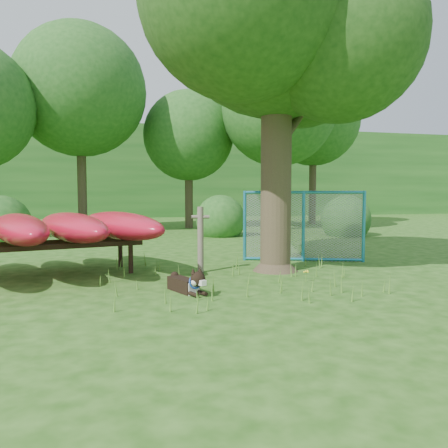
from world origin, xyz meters
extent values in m
plane|color=#1D490E|center=(0.00, 0.00, 0.00)|extent=(80.00, 80.00, 0.00)
cylinder|color=#382D1E|center=(1.40, 1.75, 2.37)|extent=(0.80, 0.80, 4.73)
cone|color=#382D1E|center=(1.40, 1.75, 0.24)|extent=(1.21, 1.21, 0.47)
sphere|color=#1A4012|center=(2.37, 2.82, 4.73)|extent=(3.41, 3.41, 3.41)
sphere|color=#1A4012|center=(2.31, 0.92, 4.35)|extent=(3.03, 3.03, 3.03)
cylinder|color=#382D1E|center=(1.92, 1.99, 3.03)|extent=(1.07, 1.06, 1.01)
cylinder|color=#382D1E|center=(0.89, 1.73, 3.41)|extent=(1.12, 0.25, 0.97)
cylinder|color=brown|center=(-0.10, 1.92, 0.65)|extent=(0.14, 0.14, 1.29)
cylinder|color=brown|center=(-0.10, 1.92, 1.09)|extent=(0.35, 0.12, 0.07)
cylinder|color=black|center=(-1.43, 2.18, 0.29)|extent=(0.11, 0.11, 0.57)
cylinder|color=black|center=(-1.62, 2.96, 0.29)|extent=(0.11, 0.11, 0.57)
cube|color=black|center=(-2.87, 1.83, 0.59)|extent=(3.35, 0.90, 0.09)
cube|color=black|center=(-3.06, 2.61, 0.59)|extent=(3.35, 0.90, 0.09)
ellipsoid|color=red|center=(-3.41, 2.11, 0.91)|extent=(1.90, 3.49, 0.55)
ellipsoid|color=red|center=(-2.52, 2.33, 0.91)|extent=(2.01, 3.48, 0.55)
ellipsoid|color=red|center=(-1.64, 2.54, 0.91)|extent=(2.10, 3.46, 0.55)
cube|color=black|center=(-0.68, 0.34, 0.11)|extent=(0.45, 0.66, 0.21)
cube|color=silver|center=(-0.58, 0.10, 0.10)|extent=(0.23, 0.19, 0.19)
sphere|color=black|center=(-0.51, -0.05, 0.27)|extent=(0.23, 0.23, 0.23)
cube|color=silver|center=(-0.47, -0.15, 0.23)|extent=(0.13, 0.15, 0.08)
sphere|color=silver|center=(-0.57, -0.09, 0.23)|extent=(0.11, 0.11, 0.11)
sphere|color=silver|center=(-0.44, -0.04, 0.23)|extent=(0.11, 0.11, 0.11)
cone|color=black|center=(-0.59, -0.04, 0.39)|extent=(0.10, 0.11, 0.11)
cone|color=black|center=(-0.47, 0.01, 0.39)|extent=(0.12, 0.12, 0.11)
cylinder|color=black|center=(-0.60, -0.05, 0.04)|extent=(0.16, 0.27, 0.06)
cylinder|color=black|center=(-0.45, 0.01, 0.04)|extent=(0.16, 0.27, 0.06)
sphere|color=black|center=(-0.77, 0.67, 0.19)|extent=(0.14, 0.14, 0.14)
torus|color=blue|center=(-0.54, 0.02, 0.21)|extent=(0.23, 0.15, 0.22)
cylinder|color=teal|center=(1.20, 3.22, 0.81)|extent=(0.09, 0.09, 1.61)
cylinder|color=teal|center=(2.46, 2.77, 0.81)|extent=(0.09, 0.09, 1.61)
cylinder|color=teal|center=(3.73, 2.32, 0.81)|extent=(0.09, 0.09, 1.61)
cylinder|color=teal|center=(2.46, 2.77, 1.58)|extent=(2.56, 0.96, 0.06)
cylinder|color=teal|center=(2.46, 2.77, 0.04)|extent=(2.56, 0.96, 0.06)
plane|color=gray|center=(2.46, 2.77, 0.81)|extent=(2.53, 0.90, 2.69)
cylinder|color=#52852B|center=(1.53, 0.56, 0.09)|extent=(0.02, 0.02, 0.18)
sphere|color=yellow|center=(1.53, 0.56, 0.18)|extent=(0.03, 0.03, 0.03)
sphere|color=yellow|center=(1.56, 0.58, 0.19)|extent=(0.03, 0.03, 0.03)
sphere|color=yellow|center=(1.50, 0.59, 0.17)|extent=(0.03, 0.03, 0.03)
sphere|color=yellow|center=(1.55, 0.54, 0.18)|extent=(0.03, 0.03, 0.03)
sphere|color=yellow|center=(1.51, 0.55, 0.19)|extent=(0.03, 0.03, 0.03)
cylinder|color=#382D1E|center=(-3.00, 12.00, 2.62)|extent=(0.36, 0.36, 5.25)
sphere|color=#1F541B|center=(-3.00, 12.00, 5.62)|extent=(5.20, 5.20, 5.20)
cylinder|color=#382D1E|center=(1.50, 13.00, 1.92)|extent=(0.36, 0.36, 3.85)
sphere|color=#1F541B|center=(1.50, 13.00, 4.12)|extent=(4.00, 4.00, 4.00)
cylinder|color=#382D1E|center=(5.00, 11.00, 2.38)|extent=(0.36, 0.36, 4.76)
sphere|color=#1F541B|center=(5.00, 11.00, 5.10)|extent=(4.80, 4.80, 4.80)
cylinder|color=#382D1E|center=(8.00, 14.00, 2.45)|extent=(0.36, 0.36, 4.90)
sphere|color=#1F541B|center=(8.00, 14.00, 5.25)|extent=(4.60, 4.60, 4.60)
sphere|color=#1F541B|center=(-5.00, 7.50, 0.00)|extent=(1.80, 1.80, 1.80)
sphere|color=#1F541B|center=(6.50, 8.00, 0.00)|extent=(1.80, 1.80, 1.80)
sphere|color=#1F541B|center=(2.00, 9.00, 0.00)|extent=(1.80, 1.80, 1.80)
cube|color=#1F541B|center=(0.00, 28.00, 3.00)|extent=(80.00, 12.00, 6.00)
camera|label=1|loc=(-1.69, -6.43, 1.55)|focal=35.00mm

